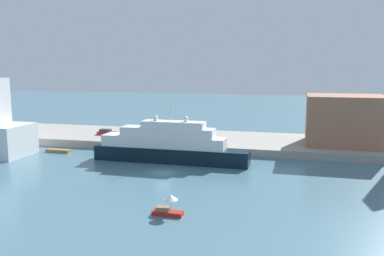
% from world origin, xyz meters
% --- Properties ---
extents(ground, '(400.00, 400.00, 0.00)m').
position_xyz_m(ground, '(0.00, 0.00, 0.00)').
color(ground, slate).
extents(quay_dock, '(110.00, 22.08, 1.65)m').
position_xyz_m(quay_dock, '(0.00, 27.04, 0.82)').
color(quay_dock, gray).
rests_on(quay_dock, ground).
extents(large_yacht, '(29.93, 4.45, 11.76)m').
position_xyz_m(large_yacht, '(-1.68, 8.01, 3.17)').
color(large_yacht, black).
rests_on(large_yacht, ground).
extents(small_motorboat, '(3.80, 1.82, 2.65)m').
position_xyz_m(small_motorboat, '(7.05, -18.96, 1.12)').
color(small_motorboat, '#B22319').
rests_on(small_motorboat, ground).
extents(work_barge, '(5.35, 1.49, 0.61)m').
position_xyz_m(work_barge, '(-27.13, 10.54, 0.31)').
color(work_barge, olive).
rests_on(work_barge, ground).
extents(harbor_building, '(15.63, 12.60, 10.45)m').
position_xyz_m(harbor_building, '(31.54, 26.15, 6.87)').
color(harbor_building, '#9E664C').
rests_on(harbor_building, quay_dock).
extents(parked_car, '(4.24, 1.87, 1.31)m').
position_xyz_m(parked_car, '(-23.19, 25.03, 2.21)').
color(parked_car, '#B21E1E').
rests_on(parked_car, quay_dock).
extents(person_figure, '(0.36, 0.36, 1.82)m').
position_xyz_m(person_figure, '(-17.71, 19.74, 2.50)').
color(person_figure, maroon).
rests_on(person_figure, quay_dock).
extents(mooring_bollard, '(0.54, 0.54, 0.80)m').
position_xyz_m(mooring_bollard, '(2.80, 17.70, 2.05)').
color(mooring_bollard, black).
rests_on(mooring_bollard, quay_dock).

